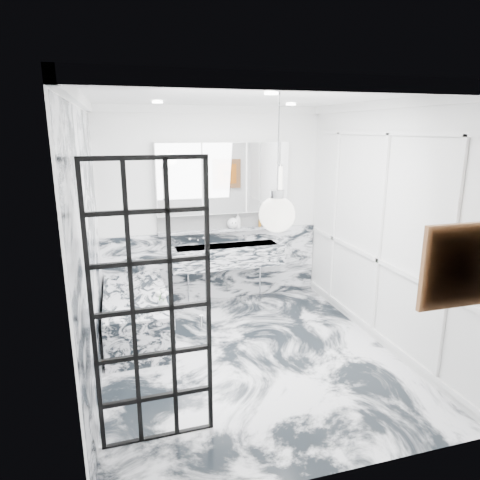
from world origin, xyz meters
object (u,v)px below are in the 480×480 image
object	(u,v)px
crittall_door	(152,310)
bathtub	(137,314)
trough_sink	(227,256)
mirror_cabinet	(223,178)

from	to	relation	value
crittall_door	bathtub	xyz separation A→B (m)	(-0.07, 1.94, -0.87)
crittall_door	bathtub	world-z (taller)	crittall_door
trough_sink	crittall_door	bearing A→B (deg)	-115.70
mirror_cabinet	bathtub	distance (m)	2.20
crittall_door	bathtub	bearing A→B (deg)	91.30
crittall_door	bathtub	distance (m)	2.13
crittall_door	trough_sink	distance (m)	2.91
crittall_door	mirror_cabinet	size ratio (longest dim) A/B	1.21
mirror_cabinet	crittall_door	bearing A→B (deg)	-114.30
crittall_door	mirror_cabinet	bearing A→B (deg)	64.78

